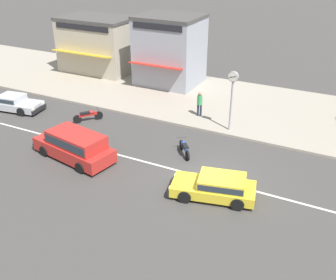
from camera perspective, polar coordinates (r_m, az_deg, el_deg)
ground_plane at (r=19.89m, az=6.21°, el=-5.69°), size 160.00×160.00×0.00m
lane_centre_stripe at (r=19.89m, az=6.21°, el=-5.69°), size 50.40×0.14×0.01m
kerb_strip at (r=28.39m, az=13.64°, el=4.30°), size 68.00×10.00×0.15m
minivan_red_1 at (r=21.77m, az=-13.37°, el=-0.66°), size 5.11×2.63×1.56m
hatchback_yellow_2 at (r=18.35m, az=7.03°, el=-6.64°), size 4.22×2.49×1.10m
sedan_silver_4 at (r=29.73m, az=-21.74°, el=5.10°), size 4.68×2.24×1.06m
motorcycle_0 at (r=26.34m, az=-11.50°, el=3.54°), size 1.29×1.65×0.80m
motorcycle_2 at (r=21.80m, az=2.39°, el=-1.11°), size 1.25×1.45×0.80m
street_clock at (r=23.72m, az=9.34°, el=7.52°), size 0.62×0.22×3.75m
pedestrian_near_clock at (r=26.14m, az=4.62°, el=5.47°), size 0.34×0.34×1.66m
shopfront_corner_warung at (r=32.11m, az=0.26°, el=12.94°), size 4.88×4.98×5.40m
shopfront_mid_block at (r=36.15m, az=-10.05°, el=13.56°), size 6.37×5.03×4.67m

